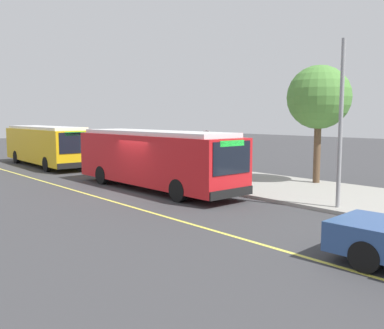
{
  "coord_description": "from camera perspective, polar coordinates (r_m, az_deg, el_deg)",
  "views": [
    {
      "loc": [
        17.2,
        -11.45,
        3.62
      ],
      "look_at": [
        2.51,
        1.31,
        1.45
      ],
      "focal_mm": 39.76,
      "sensor_mm": 36.0,
      "label": 1
    }
  ],
  "objects": [
    {
      "name": "transit_bus_main",
      "position": [
        21.35,
        -5.07,
        0.94
      ],
      "size": [
        10.74,
        2.67,
        2.95
      ],
      "color": "red",
      "rests_on": "ground_plane"
    },
    {
      "name": "utility_pole",
      "position": [
        17.15,
        19.32,
        5.1
      ],
      "size": [
        0.16,
        0.16,
        6.4
      ],
      "primitive_type": "cylinder",
      "color": "gray",
      "rests_on": "sidewalk_curb"
    },
    {
      "name": "route_sign_post",
      "position": [
        22.16,
        1.95,
        2.04
      ],
      "size": [
        0.44,
        0.08,
        2.8
      ],
      "color": "#333338",
      "rests_on": "sidewalk_curb"
    },
    {
      "name": "waiting_bench",
      "position": [
        25.45,
        2.93,
        -0.4
      ],
      "size": [
        1.6,
        0.48,
        0.95
      ],
      "color": "brown",
      "rests_on": "sidewalk_curb"
    },
    {
      "name": "pedestrian_commuter",
      "position": [
        22.03,
        3.75,
        -0.19
      ],
      "size": [
        0.24,
        0.4,
        1.69
      ],
      "color": "#282D47",
      "rests_on": "sidewalk_curb"
    },
    {
      "name": "lane_stripe_center",
      "position": [
        19.86,
        -12.51,
        -4.29
      ],
      "size": [
        36.0,
        0.14,
        0.01
      ],
      "primitive_type": "cube",
      "color": "#E0D64C",
      "rests_on": "ground_plane"
    },
    {
      "name": "transit_bus_second",
      "position": [
        33.47,
        -19.05,
        2.57
      ],
      "size": [
        11.03,
        2.99,
        2.95
      ],
      "color": "gold",
      "rests_on": "ground_plane"
    },
    {
      "name": "ground_plane",
      "position": [
        20.98,
        -7.22,
        -3.64
      ],
      "size": [
        120.0,
        120.0,
        0.0
      ],
      "primitive_type": "plane",
      "color": "#38383A"
    },
    {
      "name": "street_tree_near_shelter",
      "position": [
        23.45,
        16.65,
        8.57
      ],
      "size": [
        3.33,
        3.33,
        6.18
      ],
      "color": "brown",
      "rests_on": "sidewalk_curb"
    },
    {
      "name": "sidewalk_curb",
      "position": [
        24.75,
        4.41,
        -1.9
      ],
      "size": [
        44.0,
        6.4,
        0.15
      ],
      "primitive_type": "cube",
      "color": "gray",
      "rests_on": "ground_plane"
    },
    {
      "name": "bus_shelter",
      "position": [
        25.4,
        2.47,
        2.5
      ],
      "size": [
        2.9,
        1.6,
        2.48
      ],
      "color": "#333338",
      "rests_on": "sidewalk_curb"
    }
  ]
}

